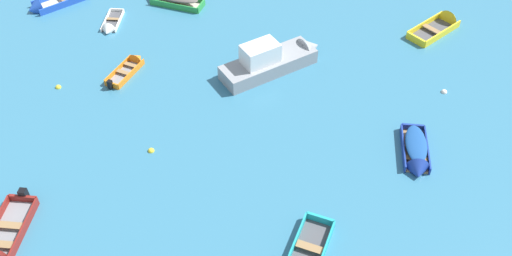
{
  "coord_description": "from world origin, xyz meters",
  "views": [
    {
      "loc": [
        4.42,
        -0.3,
        21.72
      ],
      "look_at": [
        0.0,
        21.44,
        0.15
      ],
      "focal_mm": 39.65,
      "sensor_mm": 36.0,
      "label": 1
    }
  ],
  "objects_px": {
    "rowboat_blue_far_left": "(46,6)",
    "mooring_buoy_between_boats_right": "(444,92)",
    "rowboat_deep_blue_cluster_inner": "(416,155)",
    "rowboat_orange_near_left": "(131,66)",
    "rowboat_yellow_foreground_center": "(444,23)",
    "mooring_buoy_near_foreground": "(58,88)",
    "rowboat_white_far_back": "(110,27)",
    "mooring_buoy_far_field": "(151,151)",
    "motor_launch_grey_center": "(275,59)"
  },
  "relations": [
    {
      "from": "mooring_buoy_between_boats_right",
      "to": "mooring_buoy_near_foreground",
      "type": "distance_m",
      "value": 22.9
    },
    {
      "from": "motor_launch_grey_center",
      "to": "rowboat_yellow_foreground_center",
      "type": "relative_size",
      "value": 1.42
    },
    {
      "from": "rowboat_yellow_foreground_center",
      "to": "mooring_buoy_between_boats_right",
      "type": "height_order",
      "value": "rowboat_yellow_foreground_center"
    },
    {
      "from": "rowboat_deep_blue_cluster_inner",
      "to": "rowboat_blue_far_left",
      "type": "relative_size",
      "value": 0.92
    },
    {
      "from": "rowboat_deep_blue_cluster_inner",
      "to": "rowboat_orange_near_left",
      "type": "relative_size",
      "value": 1.1
    },
    {
      "from": "rowboat_blue_far_left",
      "to": "mooring_buoy_far_field",
      "type": "relative_size",
      "value": 11.77
    },
    {
      "from": "rowboat_blue_far_left",
      "to": "rowboat_deep_blue_cluster_inner",
      "type": "bearing_deg",
      "value": -20.61
    },
    {
      "from": "mooring_buoy_near_foreground",
      "to": "rowboat_white_far_back",
      "type": "bearing_deg",
      "value": 83.91
    },
    {
      "from": "rowboat_deep_blue_cluster_inner",
      "to": "mooring_buoy_far_field",
      "type": "bearing_deg",
      "value": -171.01
    },
    {
      "from": "rowboat_blue_far_left",
      "to": "mooring_buoy_between_boats_right",
      "type": "bearing_deg",
      "value": -7.89
    },
    {
      "from": "mooring_buoy_far_field",
      "to": "mooring_buoy_near_foreground",
      "type": "height_order",
      "value": "same"
    },
    {
      "from": "mooring_buoy_far_field",
      "to": "mooring_buoy_near_foreground",
      "type": "xyz_separation_m",
      "value": [
        -7.14,
        3.87,
        0.0
      ]
    },
    {
      "from": "rowboat_yellow_foreground_center",
      "to": "motor_launch_grey_center",
      "type": "bearing_deg",
      "value": -146.76
    },
    {
      "from": "motor_launch_grey_center",
      "to": "mooring_buoy_between_boats_right",
      "type": "relative_size",
      "value": 17.22
    },
    {
      "from": "rowboat_deep_blue_cluster_inner",
      "to": "rowboat_white_far_back",
      "type": "relative_size",
      "value": 1.25
    },
    {
      "from": "rowboat_yellow_foreground_center",
      "to": "rowboat_orange_near_left",
      "type": "xyz_separation_m",
      "value": [
        -19.08,
        -8.55,
        -0.05
      ]
    },
    {
      "from": "rowboat_deep_blue_cluster_inner",
      "to": "motor_launch_grey_center",
      "type": "height_order",
      "value": "motor_launch_grey_center"
    },
    {
      "from": "mooring_buoy_far_field",
      "to": "mooring_buoy_between_boats_right",
      "type": "bearing_deg",
      "value": 27.5
    },
    {
      "from": "rowboat_orange_near_left",
      "to": "mooring_buoy_near_foreground",
      "type": "xyz_separation_m",
      "value": [
        -3.61,
        -2.67,
        -0.18
      ]
    },
    {
      "from": "rowboat_yellow_foreground_center",
      "to": "mooring_buoy_near_foreground",
      "type": "height_order",
      "value": "rowboat_yellow_foreground_center"
    },
    {
      "from": "rowboat_deep_blue_cluster_inner",
      "to": "rowboat_white_far_back",
      "type": "xyz_separation_m",
      "value": [
        -20.17,
        8.07,
        -0.21
      ]
    },
    {
      "from": "mooring_buoy_far_field",
      "to": "rowboat_deep_blue_cluster_inner",
      "type": "bearing_deg",
      "value": 8.99
    },
    {
      "from": "rowboat_deep_blue_cluster_inner",
      "to": "mooring_buoy_between_boats_right",
      "type": "xyz_separation_m",
      "value": [
        1.67,
        5.84,
        -0.34
      ]
    },
    {
      "from": "mooring_buoy_between_boats_right",
      "to": "mooring_buoy_near_foreground",
      "type": "relative_size",
      "value": 1.02
    },
    {
      "from": "rowboat_blue_far_left",
      "to": "mooring_buoy_between_boats_right",
      "type": "xyz_separation_m",
      "value": [
        27.21,
        -3.77,
        -0.22
      ]
    },
    {
      "from": "rowboat_orange_near_left",
      "to": "rowboat_blue_far_left",
      "type": "distance_m",
      "value": 9.81
    },
    {
      "from": "mooring_buoy_far_field",
      "to": "mooring_buoy_between_boats_right",
      "type": "height_order",
      "value": "mooring_buoy_between_boats_right"
    },
    {
      "from": "mooring_buoy_between_boats_right",
      "to": "rowboat_blue_far_left",
      "type": "bearing_deg",
      "value": 172.11
    },
    {
      "from": "rowboat_yellow_foreground_center",
      "to": "rowboat_blue_far_left",
      "type": "relative_size",
      "value": 1.05
    },
    {
      "from": "motor_launch_grey_center",
      "to": "rowboat_white_far_back",
      "type": "distance_m",
      "value": 11.79
    },
    {
      "from": "rowboat_orange_near_left",
      "to": "rowboat_white_far_back",
      "type": "relative_size",
      "value": 1.13
    },
    {
      "from": "rowboat_orange_near_left",
      "to": "motor_launch_grey_center",
      "type": "bearing_deg",
      "value": 11.29
    },
    {
      "from": "mooring_buoy_far_field",
      "to": "mooring_buoy_between_boats_right",
      "type": "xyz_separation_m",
      "value": [
        15.38,
        8.01,
        0.0
      ]
    },
    {
      "from": "rowboat_orange_near_left",
      "to": "rowboat_white_far_back",
      "type": "bearing_deg",
      "value": 128.39
    },
    {
      "from": "rowboat_yellow_foreground_center",
      "to": "mooring_buoy_near_foreground",
      "type": "relative_size",
      "value": 12.36
    },
    {
      "from": "rowboat_white_far_back",
      "to": "mooring_buoy_near_foreground",
      "type": "distance_m",
      "value": 6.41
    },
    {
      "from": "rowboat_yellow_foreground_center",
      "to": "rowboat_orange_near_left",
      "type": "relative_size",
      "value": 1.26
    },
    {
      "from": "rowboat_deep_blue_cluster_inner",
      "to": "rowboat_yellow_foreground_center",
      "type": "height_order",
      "value": "rowboat_yellow_foreground_center"
    },
    {
      "from": "rowboat_white_far_back",
      "to": "mooring_buoy_between_boats_right",
      "type": "xyz_separation_m",
      "value": [
        21.84,
        -2.23,
        -0.12
      ]
    },
    {
      "from": "rowboat_deep_blue_cluster_inner",
      "to": "mooring_buoy_between_boats_right",
      "type": "distance_m",
      "value": 6.08
    },
    {
      "from": "rowboat_yellow_foreground_center",
      "to": "rowboat_white_far_back",
      "type": "height_order",
      "value": "rowboat_yellow_foreground_center"
    },
    {
      "from": "rowboat_orange_near_left",
      "to": "mooring_buoy_between_boats_right",
      "type": "relative_size",
      "value": 9.63
    },
    {
      "from": "mooring_buoy_between_boats_right",
      "to": "rowboat_yellow_foreground_center",
      "type": "bearing_deg",
      "value": 88.62
    },
    {
      "from": "motor_launch_grey_center",
      "to": "mooring_buoy_far_field",
      "type": "height_order",
      "value": "motor_launch_grey_center"
    },
    {
      "from": "rowboat_blue_far_left",
      "to": "motor_launch_grey_center",
      "type": "bearing_deg",
      "value": -11.66
    },
    {
      "from": "rowboat_yellow_foreground_center",
      "to": "mooring_buoy_between_boats_right",
      "type": "xyz_separation_m",
      "value": [
        -0.17,
        -7.08,
        -0.22
      ]
    },
    {
      "from": "motor_launch_grey_center",
      "to": "rowboat_white_far_back",
      "type": "height_order",
      "value": "motor_launch_grey_center"
    },
    {
      "from": "rowboat_blue_far_left",
      "to": "mooring_buoy_near_foreground",
      "type": "bearing_deg",
      "value": -59.35
    },
    {
      "from": "mooring_buoy_near_foreground",
      "to": "rowboat_yellow_foreground_center",
      "type": "bearing_deg",
      "value": 26.32
    },
    {
      "from": "mooring_buoy_far_field",
      "to": "rowboat_yellow_foreground_center",
      "type": "bearing_deg",
      "value": 44.14
    }
  ]
}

